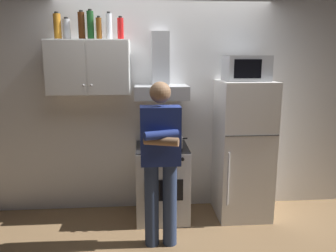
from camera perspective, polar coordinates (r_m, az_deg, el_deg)
The scene contains 16 objects.
ground_plane at distance 3.86m, azimuth -0.00°, elevation -16.99°, with size 7.00×7.00×0.00m, color olive.
back_wall_tiled at distance 4.02m, azimuth -0.68°, elevation 4.50°, with size 4.80×0.10×2.70m, color white.
upper_cabinet at distance 3.80m, azimuth -13.55°, elevation 9.84°, with size 0.90×0.37×0.60m.
stove_oven at distance 3.90m, azimuth -1.04°, elevation -9.66°, with size 0.60×0.62×0.87m.
range_hood at distance 3.77m, azimuth -1.22°, elevation 7.81°, with size 0.60×0.44×0.75m.
refrigerator at distance 3.95m, azimuth 12.86°, elevation -4.05°, with size 0.60×0.62×1.60m.
microwave at distance 3.83m, azimuth 13.41°, elevation 9.70°, with size 0.48×0.37×0.28m.
person_standing at distance 3.17m, azimuth -1.30°, elevation -5.74°, with size 0.38×0.33×1.64m.
cooking_pot at distance 3.64m, azimuth 1.09°, elevation -2.86°, with size 0.29×0.19×0.12m.
bottle_vodka_clear at distance 3.77m, azimuth -10.21°, elevation 16.64°, with size 0.07×0.07×0.29m.
bottle_wine_green at distance 3.81m, azimuth -13.31°, elevation 16.67°, with size 0.07×0.07×0.32m.
bottle_liquor_amber at distance 3.91m, azimuth -18.66°, elevation 16.05°, with size 0.08×0.08×0.29m.
bottle_beer_brown at distance 3.77m, azimuth -11.90°, elevation 16.24°, with size 0.06×0.06×0.25m.
bottle_rum_dark at distance 3.85m, azimuth -14.78°, elevation 16.48°, with size 0.07×0.07×0.31m.
bottle_soda_red at distance 3.80m, azimuth -8.25°, elevation 16.36°, with size 0.07×0.07×0.25m.
bottle_canister_steel at distance 3.89m, azimuth -17.19°, elevation 15.76°, with size 0.08×0.08×0.24m.
Camera 1 is at (-0.27, -3.38, 1.84)m, focal length 35.11 mm.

